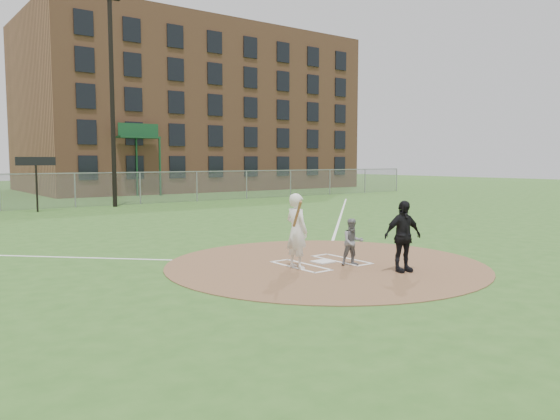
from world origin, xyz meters
TOP-DOWN VIEW (x-y plane):
  - ground at (0.00, 0.00)m, footprint 140.00×140.00m
  - dirt_circle at (0.00, 0.00)m, footprint 8.40×8.40m
  - home_plate at (0.06, 0.18)m, footprint 0.50×0.50m
  - foul_line_first at (9.00, 9.00)m, footprint 17.04×17.04m
  - catcher at (0.43, -0.58)m, footprint 0.72×0.65m
  - umpire at (0.82, -1.91)m, footprint 1.10×0.66m
  - batters_boxes at (0.00, 0.15)m, footprint 2.08×1.88m
  - batter_at_plate at (-0.98, -0.01)m, footprint 0.69×1.05m
  - outfield_fence at (0.00, 22.00)m, footprint 56.08×0.08m
  - brick_warehouse at (16.00, 37.96)m, footprint 30.00×17.17m
  - light_pole at (2.00, 21.00)m, footprint 1.20×0.30m
  - scoreboard_sign at (-2.50, 20.20)m, footprint 2.00×0.10m

SIDE VIEW (x-z plane):
  - ground at x=0.00m, z-range 0.00..0.00m
  - foul_line_first at x=9.00m, z-range 0.00..0.01m
  - dirt_circle at x=0.00m, z-range 0.00..0.02m
  - batters_boxes at x=0.00m, z-range 0.02..0.03m
  - home_plate at x=0.06m, z-range 0.02..0.05m
  - catcher at x=0.43m, z-range 0.02..1.24m
  - umpire at x=0.82m, z-range 0.02..1.77m
  - batter_at_plate at x=-0.98m, z-range 0.02..1.92m
  - outfield_fence at x=0.00m, z-range 0.00..2.03m
  - scoreboard_sign at x=-2.50m, z-range 0.92..3.85m
  - light_pole at x=2.00m, z-range 0.50..12.72m
  - brick_warehouse at x=16.00m, z-range 0.00..15.00m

